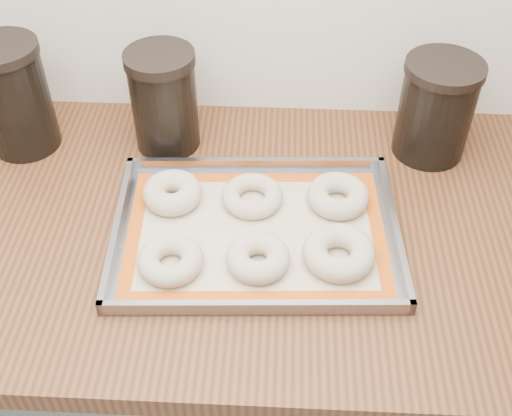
# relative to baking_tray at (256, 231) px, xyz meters

# --- Properties ---
(cabinet) EXTENTS (3.00, 0.65, 0.86)m
(cabinet) POSITION_rel_baking_tray_xyz_m (-0.03, 0.03, -0.48)
(cabinet) COLOR slate
(cabinet) RESTS_ON floor
(countertop) EXTENTS (3.06, 0.68, 0.04)m
(countertop) POSITION_rel_baking_tray_xyz_m (-0.03, 0.03, -0.03)
(countertop) COLOR brown
(countertop) RESTS_ON cabinet
(baking_tray) EXTENTS (0.48, 0.35, 0.03)m
(baking_tray) POSITION_rel_baking_tray_xyz_m (0.00, 0.00, 0.00)
(baking_tray) COLOR gray
(baking_tray) RESTS_ON countertop
(baking_mat) EXTENTS (0.43, 0.31, 0.00)m
(baking_mat) POSITION_rel_baking_tray_xyz_m (0.00, 0.00, -0.00)
(baking_mat) COLOR #C6B793
(baking_mat) RESTS_ON baking_tray
(bagel_front_left) EXTENTS (0.12, 0.12, 0.03)m
(bagel_front_left) POSITION_rel_baking_tray_xyz_m (-0.13, -0.08, 0.01)
(bagel_front_left) COLOR #BFAF94
(bagel_front_left) RESTS_ON baking_mat
(bagel_front_mid) EXTENTS (0.13, 0.13, 0.04)m
(bagel_front_mid) POSITION_rel_baking_tray_xyz_m (0.01, -0.07, 0.02)
(bagel_front_mid) COLOR #BFAF94
(bagel_front_mid) RESTS_ON baking_mat
(bagel_front_right) EXTENTS (0.12, 0.12, 0.04)m
(bagel_front_right) POSITION_rel_baking_tray_xyz_m (0.13, -0.06, 0.02)
(bagel_front_right) COLOR #BFAF94
(bagel_front_right) RESTS_ON baking_mat
(bagel_back_left) EXTENTS (0.12, 0.12, 0.04)m
(bagel_back_left) POSITION_rel_baking_tray_xyz_m (-0.15, 0.07, 0.02)
(bagel_back_left) COLOR #BFAF94
(bagel_back_left) RESTS_ON baking_mat
(bagel_back_mid) EXTENTS (0.11, 0.11, 0.03)m
(bagel_back_mid) POSITION_rel_baking_tray_xyz_m (-0.01, 0.07, 0.01)
(bagel_back_mid) COLOR #BFAF94
(bagel_back_mid) RESTS_ON baking_mat
(bagel_back_right) EXTENTS (0.11, 0.11, 0.04)m
(bagel_back_right) POSITION_rel_baking_tray_xyz_m (0.14, 0.08, 0.02)
(bagel_back_right) COLOR #BFAF94
(bagel_back_right) RESTS_ON baking_mat
(canister_left) EXTENTS (0.13, 0.13, 0.21)m
(canister_left) POSITION_rel_baking_tray_xyz_m (-0.45, 0.22, 0.10)
(canister_left) COLOR black
(canister_left) RESTS_ON countertop
(canister_mid) EXTENTS (0.12, 0.12, 0.19)m
(canister_mid) POSITION_rel_baking_tray_xyz_m (-0.18, 0.23, 0.09)
(canister_mid) COLOR black
(canister_mid) RESTS_ON countertop
(canister_right) EXTENTS (0.14, 0.14, 0.19)m
(canister_right) POSITION_rel_baking_tray_xyz_m (0.31, 0.24, 0.09)
(canister_right) COLOR black
(canister_right) RESTS_ON countertop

